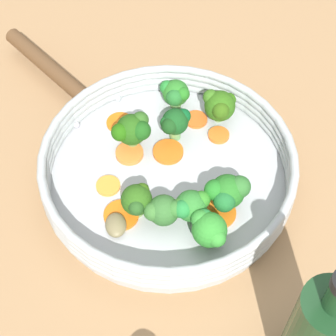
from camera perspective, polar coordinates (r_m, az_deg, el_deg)
ground_plane at (r=0.73m, az=0.00°, el=-1.52°), size 4.00×4.00×0.00m
skillet at (r=0.72m, az=0.00°, el=-1.12°), size 0.31×0.31×0.02m
skillet_rim_wall at (r=0.69m, az=0.00°, el=0.33°), size 0.32×0.32×0.04m
skillet_handle at (r=0.84m, az=-11.90°, el=9.93°), size 0.19×0.07×0.02m
skillet_rivet_left at (r=0.80m, az=-5.08°, el=7.09°), size 0.01×0.01×0.01m
skillet_rivet_right at (r=0.77m, az=-9.37°, el=4.26°), size 0.01×0.01×0.01m
carrot_slice_0 at (r=0.77m, az=-4.91°, el=4.62°), size 0.05×0.05×0.00m
carrot_slice_1 at (r=0.73m, az=-4.12°, el=1.28°), size 0.05×0.05×0.01m
carrot_slice_2 at (r=0.68m, az=5.13°, el=-4.56°), size 0.05×0.05×0.00m
carrot_slice_3 at (r=0.75m, az=5.17°, el=3.35°), size 0.04×0.04×0.00m
carrot_slice_4 at (r=0.70m, az=-6.10°, el=-1.81°), size 0.04×0.04×0.00m
carrot_slice_5 at (r=0.77m, az=2.87°, el=4.95°), size 0.04×0.04×0.00m
carrot_slice_6 at (r=0.68m, az=-4.78°, el=-4.78°), size 0.06×0.06×0.00m
carrot_slice_7 at (r=0.73m, az=0.01°, el=1.66°), size 0.05×0.05×0.01m
carrot_slice_8 at (r=0.76m, az=-3.80°, el=3.69°), size 0.05×0.05×0.00m
broccoli_floret_0 at (r=0.66m, az=-3.03°, el=-3.36°), size 0.04×0.04×0.05m
broccoli_floret_1 at (r=0.77m, az=0.74°, el=7.58°), size 0.05×0.04×0.04m
broccoli_floret_2 at (r=0.72m, az=-3.61°, el=3.93°), size 0.05×0.05×0.05m
broccoli_floret_3 at (r=0.64m, az=4.15°, el=-6.17°), size 0.05×0.04×0.05m
broccoli_floret_4 at (r=0.65m, az=2.22°, el=-3.88°), size 0.04×0.05×0.05m
broccoli_floret_5 at (r=0.65m, az=-0.49°, el=-4.34°), size 0.04×0.04×0.04m
broccoli_floret_6 at (r=0.75m, az=5.27°, el=6.35°), size 0.05×0.05×0.05m
broccoli_floret_7 at (r=0.66m, az=6.00°, el=-2.50°), size 0.05×0.05×0.05m
broccoli_floret_8 at (r=0.73m, az=0.69°, el=4.65°), size 0.04×0.04×0.05m
mushroom_piece_0 at (r=0.67m, az=-5.32°, el=-5.79°), size 0.04×0.04×0.01m
oil_bottle at (r=0.56m, az=14.84°, el=-16.15°), size 0.06×0.06×0.20m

